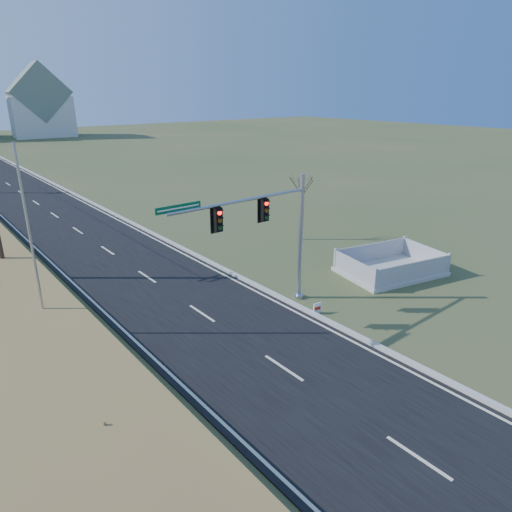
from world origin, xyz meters
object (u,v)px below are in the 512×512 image
Objects in this scene: open_sign at (317,308)px; flagpole at (35,264)px; fence_enclosure at (390,269)px; bare_tree at (302,185)px; traffic_signal_mast at (274,230)px.

open_sign is 0.06× the size of flagpole.
open_sign is (-7.27, -0.96, 0.02)m from fence_enclosure.
bare_tree is (18.62, 2.87, 0.66)m from flagpole.
open_sign is 0.11× the size of bare_tree.
open_sign is at bearing -160.01° from fence_enclosure.
flagpole reaches higher than open_sign.
bare_tree reaches higher than fence_enclosure.
traffic_signal_mast is 1.27× the size of fence_enclosure.
bare_tree is (8.89, 7.20, -0.05)m from traffic_signal_mast.
traffic_signal_mast is at bearing -140.99° from bare_tree.
bare_tree is (0.35, 8.12, 3.78)m from fence_enclosure.
open_sign is at bearing -129.98° from bare_tree.
traffic_signal_mast is at bearing -173.69° from fence_enclosure.
fence_enclosure reaches higher than open_sign.
fence_enclosure is at bearing -7.18° from traffic_signal_mast.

